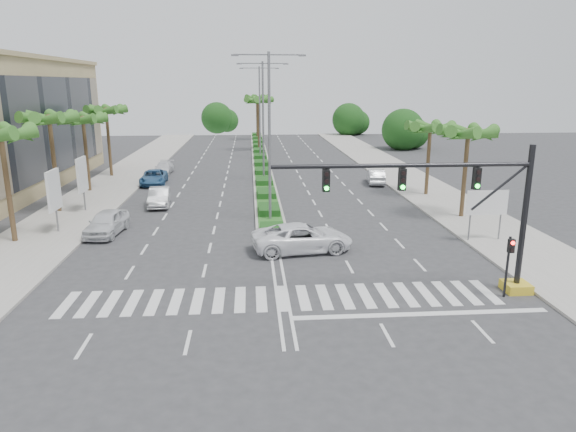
# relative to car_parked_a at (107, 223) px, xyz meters

# --- Properties ---
(ground) EXTENTS (160.00, 160.00, 0.00)m
(ground) POSITION_rel_car_parked_a_xyz_m (11.11, -11.51, -0.82)
(ground) COLOR #333335
(ground) RESTS_ON ground
(footpath_right) EXTENTS (6.00, 120.00, 0.15)m
(footpath_right) POSITION_rel_car_parked_a_xyz_m (26.31, 8.49, -0.74)
(footpath_right) COLOR gray
(footpath_right) RESTS_ON ground
(footpath_left) EXTENTS (6.00, 120.00, 0.15)m
(footpath_left) POSITION_rel_car_parked_a_xyz_m (-4.09, 8.49, -0.74)
(footpath_left) COLOR gray
(footpath_left) RESTS_ON ground
(median) EXTENTS (2.20, 75.00, 0.20)m
(median) POSITION_rel_car_parked_a_xyz_m (11.11, 33.49, -0.72)
(median) COLOR gray
(median) RESTS_ON ground
(median_grass) EXTENTS (1.80, 75.00, 0.04)m
(median_grass) POSITION_rel_car_parked_a_xyz_m (11.11, 33.49, -0.60)
(median_grass) COLOR #22521C
(median_grass) RESTS_ON median
(signal_gantry) EXTENTS (12.60, 1.20, 7.20)m
(signal_gantry) POSITION_rel_car_parked_a_xyz_m (20.38, -11.51, 2.64)
(signal_gantry) COLOR gold
(signal_gantry) RESTS_ON ground
(pedestrian_signal) EXTENTS (0.28, 0.36, 3.00)m
(pedestrian_signal) POSITION_rel_car_parked_a_xyz_m (21.71, -12.19, 1.23)
(pedestrian_signal) COLOR black
(pedestrian_signal) RESTS_ON ground
(direction_sign) EXTENTS (2.70, 0.11, 3.40)m
(direction_sign) POSITION_rel_car_parked_a_xyz_m (24.61, -3.52, 1.63)
(direction_sign) COLOR slate
(direction_sign) RESTS_ON ground
(billboard_near) EXTENTS (0.18, 2.10, 4.35)m
(billboard_near) POSITION_rel_car_parked_a_xyz_m (-3.39, 0.49, 2.14)
(billboard_near) COLOR slate
(billboard_near) RESTS_ON ground
(billboard_far) EXTENTS (0.18, 2.10, 4.35)m
(billboard_far) POSITION_rel_car_parked_a_xyz_m (-3.39, 6.49, 2.14)
(billboard_far) COLOR slate
(billboard_far) RESTS_ON ground
(palm_left_near) EXTENTS (4.57, 4.68, 7.55)m
(palm_left_near) POSITION_rel_car_parked_a_xyz_m (-5.39, -1.51, 5.87)
(palm_left_near) COLOR brown
(palm_left_near) RESTS_ON ground
(palm_left_mid) EXTENTS (4.57, 4.68, 7.95)m
(palm_left_mid) POSITION_rel_car_parked_a_xyz_m (-5.39, 6.49, 6.26)
(palm_left_mid) COLOR brown
(palm_left_mid) RESTS_ON ground
(palm_left_far) EXTENTS (4.57, 4.68, 7.35)m
(palm_left_far) POSITION_rel_car_parked_a_xyz_m (-5.39, 14.49, 5.68)
(palm_left_far) COLOR brown
(palm_left_far) RESTS_ON ground
(palm_left_end) EXTENTS (4.57, 4.68, 7.75)m
(palm_left_end) POSITION_rel_car_parked_a_xyz_m (-5.39, 22.49, 6.06)
(palm_left_end) COLOR brown
(palm_left_end) RESTS_ON ground
(palm_right_near) EXTENTS (4.57, 4.68, 7.05)m
(palm_right_near) POSITION_rel_car_parked_a_xyz_m (25.61, 2.49, 5.39)
(palm_right_near) COLOR brown
(palm_right_near) RESTS_ON ground
(palm_right_far) EXTENTS (4.57, 4.68, 6.75)m
(palm_right_far) POSITION_rel_car_parked_a_xyz_m (25.61, 10.49, 5.10)
(palm_right_far) COLOR brown
(palm_right_far) RESTS_ON ground
(palm_median_a) EXTENTS (4.57, 4.68, 8.05)m
(palm_median_a) POSITION_rel_car_parked_a_xyz_m (11.11, 43.49, 6.35)
(palm_median_a) COLOR brown
(palm_median_a) RESTS_ON ground
(palm_median_b) EXTENTS (4.57, 4.68, 8.05)m
(palm_median_b) POSITION_rel_car_parked_a_xyz_m (11.11, 58.49, 6.35)
(palm_median_b) COLOR brown
(palm_median_b) RESTS_ON ground
(streetlight_near) EXTENTS (5.10, 0.25, 12.00)m
(streetlight_near) POSITION_rel_car_parked_a_xyz_m (11.11, 2.49, 5.99)
(streetlight_near) COLOR slate
(streetlight_near) RESTS_ON ground
(streetlight_mid) EXTENTS (5.10, 0.25, 12.00)m
(streetlight_mid) POSITION_rel_car_parked_a_xyz_m (11.11, 18.49, 5.99)
(streetlight_mid) COLOR slate
(streetlight_mid) RESTS_ON ground
(streetlight_far) EXTENTS (5.10, 0.25, 12.00)m
(streetlight_far) POSITION_rel_car_parked_a_xyz_m (11.11, 34.49, 5.99)
(streetlight_far) COLOR slate
(streetlight_far) RESTS_ON ground
(car_parked_a) EXTENTS (2.42, 4.97, 1.64)m
(car_parked_a) POSITION_rel_car_parked_a_xyz_m (0.00, 0.00, 0.00)
(car_parked_a) COLOR silver
(car_parked_a) RESTS_ON ground
(car_parked_b) EXTENTS (2.00, 4.73, 1.52)m
(car_parked_b) POSITION_rel_car_parked_a_xyz_m (2.13, 8.20, -0.06)
(car_parked_b) COLOR #A7A8AC
(car_parked_b) RESTS_ON ground
(car_parked_c) EXTENTS (2.71, 5.35, 1.45)m
(car_parked_c) POSITION_rel_car_parked_a_xyz_m (0.01, 17.72, -0.09)
(car_parked_c) COLOR #2E5E8E
(car_parked_c) RESTS_ON ground
(car_parked_d) EXTENTS (2.01, 4.53, 1.29)m
(car_parked_d) POSITION_rel_car_parked_a_xyz_m (-0.03, 24.23, -0.17)
(car_parked_d) COLOR silver
(car_parked_d) RESTS_ON ground
(car_crossing) EXTENTS (6.41, 3.63, 1.69)m
(car_crossing) POSITION_rel_car_parked_a_xyz_m (12.77, -4.52, 0.03)
(car_crossing) COLOR white
(car_crossing) RESTS_ON ground
(car_right) EXTENTS (2.15, 4.66, 1.48)m
(car_right) POSITION_rel_car_parked_a_xyz_m (22.39, 16.41, -0.08)
(car_right) COLOR silver
(car_right) RESTS_ON ground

